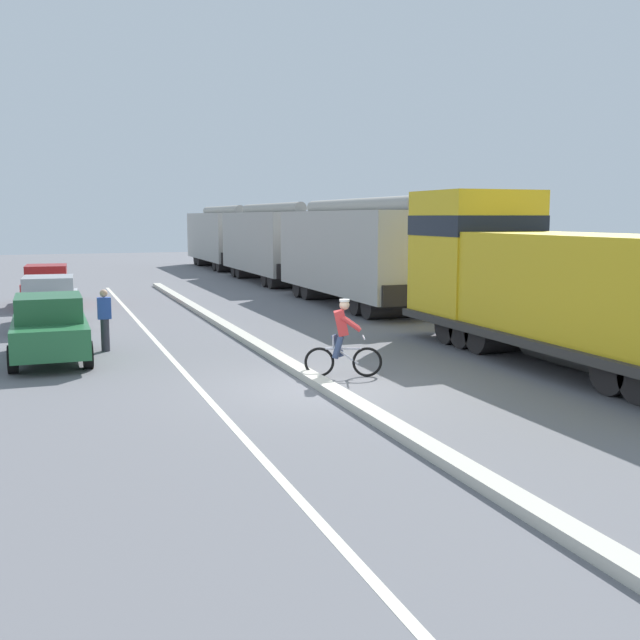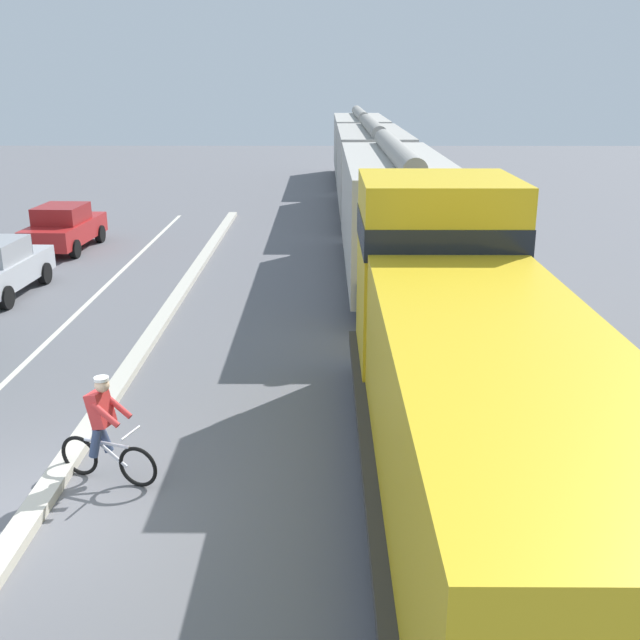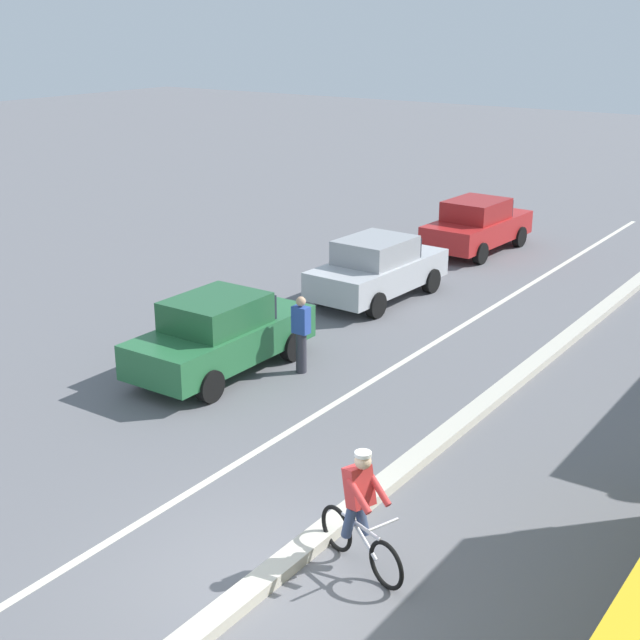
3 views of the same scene
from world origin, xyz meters
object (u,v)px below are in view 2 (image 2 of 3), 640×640
hopper_car_middle (371,168)px  cyclist (104,432)px  hopper_car_lead (394,213)px  hopper_car_trailing (359,145)px  locomotive (468,377)px  parked_car_red (64,227)px

hopper_car_middle → cyclist: hopper_car_middle is taller
hopper_car_middle → hopper_car_lead: bearing=-90.0°
hopper_car_trailing → cyclist: 35.63m
hopper_car_middle → locomotive: bearing=-90.0°
hopper_car_trailing → locomotive: bearing=-90.0°
hopper_car_trailing → cyclist: hopper_car_trailing is taller
parked_car_red → hopper_car_trailing: bearing=59.2°
hopper_car_lead → parked_car_red: (-11.37, 4.17, -1.26)m
locomotive → hopper_car_lead: bearing=90.0°
hopper_car_lead → hopper_car_middle: same height
locomotive → cyclist: locomotive is taller
hopper_car_lead → hopper_car_trailing: 23.20m
locomotive → hopper_car_lead: size_ratio=1.10×
hopper_car_middle → cyclist: bearing=-102.9°
hopper_car_lead → hopper_car_middle: 11.60m
locomotive → cyclist: bearing=178.3°
parked_car_red → cyclist: (5.98, -16.16, 0.00)m
hopper_car_trailing → hopper_car_middle: bearing=-90.0°
hopper_car_lead → locomotive: bearing=-90.0°
locomotive → parked_car_red: locomotive is taller
hopper_car_lead → hopper_car_trailing: (0.00, 23.20, 0.00)m
hopper_car_lead → hopper_car_trailing: size_ratio=1.00×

